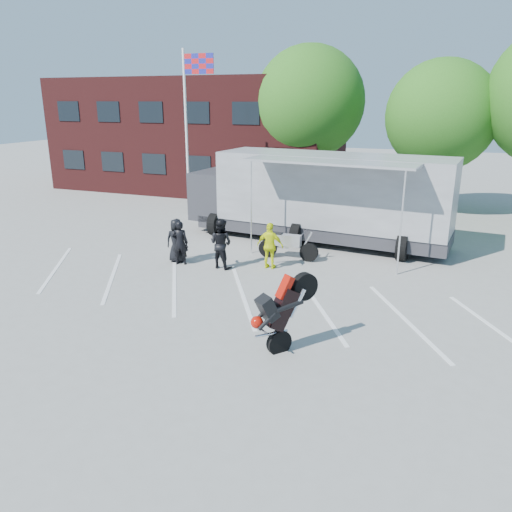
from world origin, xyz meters
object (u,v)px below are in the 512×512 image
Objects in this scene: stunt_bike_rider at (300,345)px; spectator_leather_a at (177,241)px; flagpole at (190,114)px; transporter_truck at (319,241)px; parked_motorcycle at (288,259)px; spectator_leather_b at (180,243)px; spectator_leather_c at (221,244)px; spectator_hivis at (270,246)px; tree_mid at (441,116)px; tree_left at (309,102)px.

spectator_leather_a is at bearing -178.85° from stunt_bike_rider.
flagpole is 8.98m from transporter_truck.
spectator_leather_b is at bearing 118.15° from parked_motorcycle.
spectator_leather_a is 0.91× the size of spectator_leather_c.
spectator_leather_a is at bearing 114.02° from parked_motorcycle.
spectator_hivis reaches higher than parked_motorcycle.
spectator_hivis is (-4.91, -11.24, -4.12)m from tree_mid.
tree_left is 13.29m from spectator_hivis.
tree_mid is 4.65× the size of spectator_hivis.
spectator_hivis is (3.44, 0.54, 0.02)m from spectator_leather_a.
flagpole reaches higher than stunt_bike_rider.
spectator_leather_b is 0.98× the size of spectator_hivis.
spectator_leather_a reaches higher than parked_motorcycle.
transporter_truck reaches higher than stunt_bike_rider.
tree_mid is (7.00, -1.00, -0.62)m from tree_left.
flagpole is 3.83× the size of stunt_bike_rider.
spectator_leather_c is (1.54, 0.17, 0.08)m from spectator_leather_b.
spectator_leather_b is at bearing -65.68° from flagpole.
transporter_truck is at bearing 140.34° from stunt_bike_rider.
spectator_leather_c is at bearing 168.95° from spectator_leather_b.
tree_mid is at bearing -8.13° from tree_left.
tree_mid is 12.94m from spectator_hivis.
flagpole reaches higher than parked_motorcycle.
parked_motorcycle is 1.41× the size of spectator_hivis.
tree_left is 10.32m from transporter_truck.
flagpole is 4.97× the size of spectator_leather_b.
stunt_bike_rider is at bearing 116.44° from spectator_hivis.
transporter_truck is at bearing -147.05° from spectator_leather_b.
tree_mid is 17.34m from stunt_bike_rider.
spectator_leather_a is at bearing 9.06° from spectator_leather_c.
spectator_leather_a is at bearing 8.39° from spectator_hivis.
tree_left reaches higher than spectator_leather_c.
flagpole is 9.25m from spectator_leather_c.
parked_motorcycle is at bearing -103.43° from spectator_hivis.
transporter_truck is 5.49× the size of stunt_bike_rider.
spectator_hivis is at bearing 176.97° from spectator_leather_a.
transporter_truck is (2.84, -8.21, -5.57)m from tree_left.
stunt_bike_rider is 5.92m from spectator_hivis.
tree_left reaches higher than parked_motorcycle.
tree_mid is at bearing -26.11° from parked_motorcycle.
spectator_hivis is at bearing 165.75° from parked_motorcycle.
tree_left is 13.70m from spectator_leather_a.
spectator_leather_b is at bearing -178.83° from stunt_bike_rider.
tree_left is 12.57m from parked_motorcycle.
tree_left is 0.75× the size of transporter_truck.
spectator_hivis is (2.09, -12.24, -4.74)m from tree_left.
spectator_hivis is (-0.28, -1.22, 0.83)m from parked_motorcycle.
tree_mid is at bearing -137.25° from spectator_leather_a.
tree_mid reaches higher than spectator_leather_b.
transporter_truck is at bearing -10.84° from parked_motorcycle.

